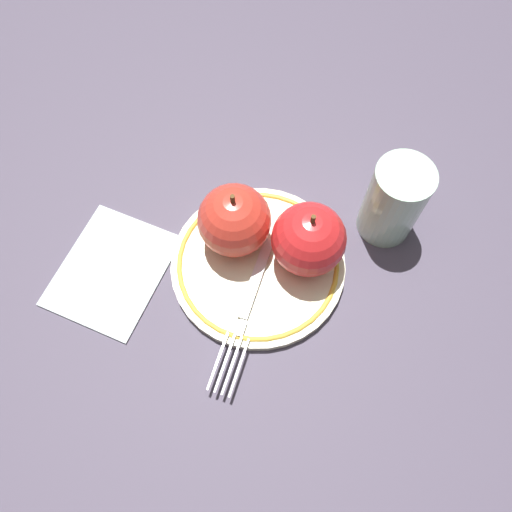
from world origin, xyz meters
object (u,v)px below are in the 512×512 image
object	(u,v)px
apple_red_whole	(232,222)
drinking_glass	(394,201)
apple_second_whole	(309,240)
napkin_folded	(112,270)
plate	(256,265)
fork	(248,308)

from	to	relation	value
apple_red_whole	drinking_glass	distance (m)	0.19
apple_second_whole	napkin_folded	bearing A→B (deg)	143.55
plate	fork	xyz separation A→B (m)	(-0.04, -0.04, 0.01)
apple_red_whole	apple_second_whole	bearing A→B (deg)	-53.92
apple_red_whole	drinking_glass	bearing A→B (deg)	-31.29
apple_red_whole	drinking_glass	xyz separation A→B (m)	(0.16, -0.10, -0.00)
plate	apple_red_whole	bearing A→B (deg)	91.24
plate	drinking_glass	size ratio (longest dim) A/B	1.88
plate	apple_second_whole	xyz separation A→B (m)	(0.05, -0.03, 0.05)
apple_second_whole	drinking_glass	distance (m)	0.11
drinking_glass	napkin_folded	xyz separation A→B (m)	(-0.29, 0.16, -0.05)
fork	apple_second_whole	bearing A→B (deg)	152.80
drinking_glass	napkin_folded	bearing A→B (deg)	150.97
apple_second_whole	fork	distance (m)	0.10
fork	drinking_glass	size ratio (longest dim) A/B	1.53
plate	napkin_folded	bearing A→B (deg)	141.37
plate	apple_red_whole	world-z (taller)	apple_red_whole
fork	napkin_folded	distance (m)	0.17
apple_red_whole	fork	xyz separation A→B (m)	(-0.04, -0.08, -0.04)
apple_second_whole	drinking_glass	xyz separation A→B (m)	(0.11, -0.03, -0.00)
apple_second_whole	fork	size ratio (longest dim) A/B	0.56
napkin_folded	apple_second_whole	bearing A→B (deg)	-36.45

